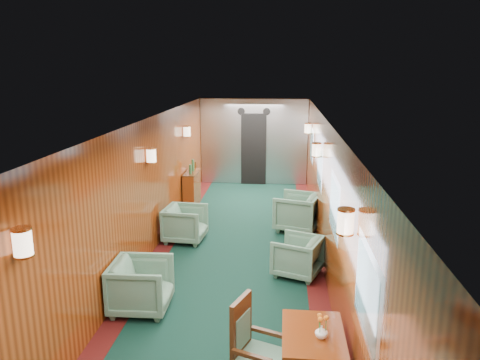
{
  "coord_description": "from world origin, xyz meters",
  "views": [
    {
      "loc": [
        0.77,
        -7.04,
        3.25
      ],
      "look_at": [
        0.0,
        1.56,
        1.15
      ],
      "focal_mm": 35.0,
      "sensor_mm": 36.0,
      "label": 1
    }
  ],
  "objects_px": {
    "armchair_left_near": "(141,286)",
    "armchair_right_far": "(297,212)",
    "armchair_right_near": "(297,256)",
    "side_chair": "(252,344)",
    "dining_table": "(313,342)",
    "armchair_left_far": "(185,224)",
    "credenza": "(192,188)"
  },
  "relations": [
    {
      "from": "armchair_right_far",
      "to": "side_chair",
      "type": "bearing_deg",
      "value": 10.05
    },
    {
      "from": "side_chair",
      "to": "armchair_left_near",
      "type": "relative_size",
      "value": 1.33
    },
    {
      "from": "armchair_right_near",
      "to": "credenza",
      "type": "bearing_deg",
      "value": -125.85
    },
    {
      "from": "dining_table",
      "to": "armchair_left_far",
      "type": "height_order",
      "value": "armchair_left_far"
    },
    {
      "from": "side_chair",
      "to": "armchair_right_near",
      "type": "relative_size",
      "value": 1.48
    },
    {
      "from": "dining_table",
      "to": "armchair_right_near",
      "type": "height_order",
      "value": "dining_table"
    },
    {
      "from": "armchair_right_far",
      "to": "armchair_right_near",
      "type": "bearing_deg",
      "value": 15.28
    },
    {
      "from": "side_chair",
      "to": "credenza",
      "type": "distance_m",
      "value": 6.81
    },
    {
      "from": "side_chair",
      "to": "armchair_left_far",
      "type": "bearing_deg",
      "value": 131.24
    },
    {
      "from": "armchair_right_near",
      "to": "armchair_left_far",
      "type": "bearing_deg",
      "value": -101.56
    },
    {
      "from": "credenza",
      "to": "armchair_right_near",
      "type": "height_order",
      "value": "credenza"
    },
    {
      "from": "side_chair",
      "to": "armchair_right_near",
      "type": "bearing_deg",
      "value": 100.43
    },
    {
      "from": "armchair_left_far",
      "to": "armchair_right_near",
      "type": "xyz_separation_m",
      "value": [
        2.08,
        -1.33,
        -0.02
      ]
    },
    {
      "from": "dining_table",
      "to": "armchair_left_far",
      "type": "relative_size",
      "value": 1.18
    },
    {
      "from": "credenza",
      "to": "armchair_right_far",
      "type": "height_order",
      "value": "credenza"
    },
    {
      "from": "armchair_left_near",
      "to": "armchair_right_near",
      "type": "height_order",
      "value": "armchair_left_near"
    },
    {
      "from": "armchair_left_near",
      "to": "armchair_right_far",
      "type": "xyz_separation_m",
      "value": [
        2.2,
        3.44,
        0.02
      ]
    },
    {
      "from": "side_chair",
      "to": "credenza",
      "type": "xyz_separation_m",
      "value": [
        -1.86,
        6.55,
        -0.14
      ]
    },
    {
      "from": "dining_table",
      "to": "side_chair",
      "type": "bearing_deg",
      "value": -169.77
    },
    {
      "from": "credenza",
      "to": "armchair_left_near",
      "type": "distance_m",
      "value": 4.99
    },
    {
      "from": "dining_table",
      "to": "side_chair",
      "type": "height_order",
      "value": "side_chair"
    },
    {
      "from": "armchair_right_near",
      "to": "dining_table",
      "type": "bearing_deg",
      "value": 22.51
    },
    {
      "from": "credenza",
      "to": "armchair_left_near",
      "type": "relative_size",
      "value": 1.4
    },
    {
      "from": "armchair_left_far",
      "to": "armchair_right_near",
      "type": "height_order",
      "value": "armchair_left_far"
    },
    {
      "from": "armchair_left_far",
      "to": "dining_table",
      "type": "bearing_deg",
      "value": -146.91
    },
    {
      "from": "dining_table",
      "to": "armchair_right_far",
      "type": "distance_m",
      "value": 4.89
    },
    {
      "from": "credenza",
      "to": "armchair_left_far",
      "type": "relative_size",
      "value": 1.47
    },
    {
      "from": "dining_table",
      "to": "armchair_left_near",
      "type": "xyz_separation_m",
      "value": [
        -2.21,
        1.45,
        -0.2
      ]
    },
    {
      "from": "dining_table",
      "to": "side_chair",
      "type": "distance_m",
      "value": 0.62
    },
    {
      "from": "dining_table",
      "to": "credenza",
      "type": "relative_size",
      "value": 0.8
    },
    {
      "from": "armchair_left_far",
      "to": "armchair_left_near",
      "type": "bearing_deg",
      "value": -176.02
    },
    {
      "from": "credenza",
      "to": "armchair_right_far",
      "type": "distance_m",
      "value": 2.91
    }
  ]
}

